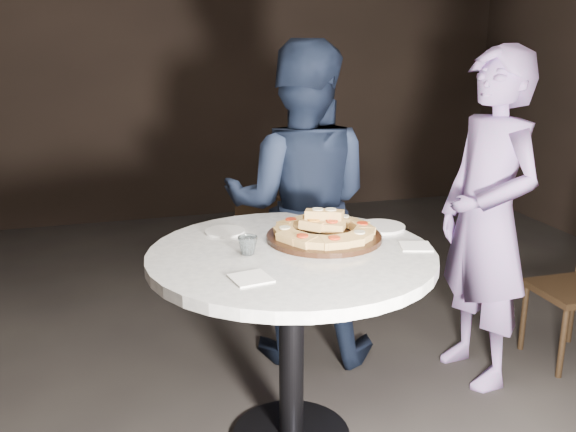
{
  "coord_description": "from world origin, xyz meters",
  "views": [
    {
      "loc": [
        -0.82,
        -2.39,
        1.68
      ],
      "look_at": [
        -0.14,
        -0.07,
        0.98
      ],
      "focal_mm": 40.0,
      "sensor_mm": 36.0,
      "label": 1
    }
  ],
  "objects_px": {
    "serving_board": "(324,237)",
    "diner_navy": "(300,205)",
    "chair_far": "(270,246)",
    "table": "(292,289)",
    "water_glass": "(248,245)",
    "diner_teal": "(487,220)",
    "focaccia_pile": "(324,227)"
  },
  "relations": [
    {
      "from": "serving_board",
      "to": "focaccia_pile",
      "type": "relative_size",
      "value": 1.11
    },
    {
      "from": "diner_navy",
      "to": "diner_teal",
      "type": "distance_m",
      "value": 0.92
    },
    {
      "from": "table",
      "to": "diner_teal",
      "type": "distance_m",
      "value": 1.1
    },
    {
      "from": "chair_far",
      "to": "serving_board",
      "type": "bearing_deg",
      "value": 111.53
    },
    {
      "from": "table",
      "to": "diner_navy",
      "type": "height_order",
      "value": "diner_navy"
    },
    {
      "from": "serving_board",
      "to": "diner_navy",
      "type": "xyz_separation_m",
      "value": [
        0.1,
        0.65,
        -0.04
      ]
    },
    {
      "from": "water_glass",
      "to": "diner_navy",
      "type": "height_order",
      "value": "diner_navy"
    },
    {
      "from": "table",
      "to": "chair_far",
      "type": "distance_m",
      "value": 1.27
    },
    {
      "from": "serving_board",
      "to": "water_glass",
      "type": "distance_m",
      "value": 0.36
    },
    {
      "from": "serving_board",
      "to": "diner_teal",
      "type": "height_order",
      "value": "diner_teal"
    },
    {
      "from": "chair_far",
      "to": "diner_teal",
      "type": "xyz_separation_m",
      "value": [
        0.82,
        -0.95,
        0.36
      ]
    },
    {
      "from": "serving_board",
      "to": "diner_teal",
      "type": "bearing_deg",
      "value": 10.7
    },
    {
      "from": "table",
      "to": "diner_navy",
      "type": "distance_m",
      "value": 0.81
    },
    {
      "from": "table",
      "to": "diner_navy",
      "type": "xyz_separation_m",
      "value": [
        0.27,
        0.75,
        0.13
      ]
    },
    {
      "from": "chair_far",
      "to": "diner_navy",
      "type": "bearing_deg",
      "value": 118.82
    },
    {
      "from": "table",
      "to": "diner_navy",
      "type": "relative_size",
      "value": 0.8
    },
    {
      "from": "focaccia_pile",
      "to": "diner_navy",
      "type": "height_order",
      "value": "diner_navy"
    },
    {
      "from": "serving_board",
      "to": "diner_navy",
      "type": "height_order",
      "value": "diner_navy"
    },
    {
      "from": "table",
      "to": "focaccia_pile",
      "type": "xyz_separation_m",
      "value": [
        0.17,
        0.11,
        0.21
      ]
    },
    {
      "from": "serving_board",
      "to": "diner_navy",
      "type": "bearing_deg",
      "value": 81.48
    },
    {
      "from": "water_glass",
      "to": "chair_far",
      "type": "height_order",
      "value": "water_glass"
    },
    {
      "from": "focaccia_pile",
      "to": "chair_far",
      "type": "xyz_separation_m",
      "value": [
        0.06,
        1.12,
        -0.45
      ]
    },
    {
      "from": "focaccia_pile",
      "to": "water_glass",
      "type": "bearing_deg",
      "value": -164.9
    },
    {
      "from": "diner_navy",
      "to": "focaccia_pile",
      "type": "bearing_deg",
      "value": 102.83
    },
    {
      "from": "focaccia_pile",
      "to": "chair_far",
      "type": "distance_m",
      "value": 1.21
    },
    {
      "from": "serving_board",
      "to": "diner_navy",
      "type": "distance_m",
      "value": 0.65
    },
    {
      "from": "focaccia_pile",
      "to": "diner_teal",
      "type": "relative_size",
      "value": 0.26
    },
    {
      "from": "focaccia_pile",
      "to": "table",
      "type": "bearing_deg",
      "value": -148.25
    },
    {
      "from": "diner_teal",
      "to": "serving_board",
      "type": "bearing_deg",
      "value": -84.18
    },
    {
      "from": "table",
      "to": "diner_teal",
      "type": "height_order",
      "value": "diner_teal"
    },
    {
      "from": "serving_board",
      "to": "water_glass",
      "type": "height_order",
      "value": "water_glass"
    },
    {
      "from": "focaccia_pile",
      "to": "chair_far",
      "type": "bearing_deg",
      "value": 86.81
    }
  ]
}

